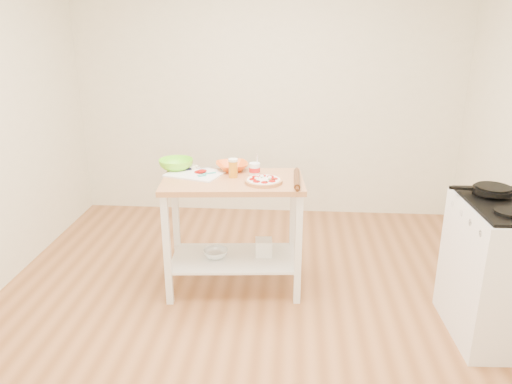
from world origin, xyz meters
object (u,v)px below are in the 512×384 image
Objects in this scene: spatula at (206,174)px; orange_bowl at (232,166)px; skillet at (492,190)px; cutting_board at (195,173)px; green_bowl at (176,164)px; knife at (191,169)px; shelf_glass_bowl at (216,253)px; pizza at (263,181)px; prep_island at (233,212)px; yogurt_tub at (255,169)px; beer_pint at (233,168)px; rolling_pin at (297,179)px; shelf_bin at (264,247)px; gas_stove at (507,270)px.

orange_bowl is (0.18, 0.18, 0.01)m from spatula.
skillet is 0.83× the size of cutting_board.
green_bowl is at bearing 173.32° from skillet.
knife is 0.69m from shelf_glass_bowl.
pizza is at bearing -8.43° from shelf_glass_bowl.
yogurt_tub is (0.15, 0.09, 0.31)m from prep_island.
cutting_board is 3.36× the size of beer_pint.
orange_bowl is 1.28× the size of shelf_glass_bowl.
knife is at bearing -170.34° from orange_bowl.
skillet is at bearing -10.93° from prep_island.
skillet is (1.73, -0.33, 0.33)m from prep_island.
skillet is 1.85m from orange_bowl.
beer_pint is 0.36× the size of rolling_pin.
yogurt_tub is 0.73m from shelf_glass_bowl.
yogurt_tub is at bearing -23.26° from spatula.
rolling_pin reaches higher than prep_island.
orange_bowl reaches higher than shelf_bin.
green_bowl is (-0.26, 0.16, 0.03)m from spatula.
spatula is 0.92× the size of beer_pint.
shelf_glass_bowl is at bearing -74.18° from spatula.
prep_island is 0.37m from orange_bowl.
gas_stove is at bearing -14.36° from pizza.
skillet is 2.08m from cutting_board.
rolling_pin is at bearing 7.37° from pizza.
prep_island is 2.76× the size of skillet.
spatula is 1.01× the size of shelf_bin.
skillet is 1.58× the size of orange_bowl.
prep_island is 7.70× the size of beer_pint.
beer_pint is (0.47, -0.16, 0.03)m from green_bowl.
shelf_glass_bowl is (0.33, -0.22, -0.65)m from green_bowl.
skillet reaches higher than rolling_pin.
shelf_bin is (0.44, 0.00, -0.59)m from spatula.
pizza reaches higher than cutting_board.
shelf_glass_bowl is 1.51× the size of shelf_bin.
rolling_pin is (-1.37, 0.44, 0.45)m from gas_stove.
pizza is at bearing -21.49° from green_bowl.
spatula is 0.51× the size of knife.
beer_pint is (0.30, -0.05, 0.06)m from cutting_board.
beer_pint is at bearing 169.76° from rolling_pin.
prep_island is 6.11× the size of yogurt_tub.
rolling_pin is (0.48, -0.09, -0.05)m from beer_pint.
beer_pint is (-1.73, 0.38, -0.00)m from skillet.
yogurt_tub is at bearing -10.61° from green_bowl.
pizza is at bearing -64.24° from yogurt_tub.
skillet is at bearing -15.19° from yogurt_tub.
pizza is 0.24m from rolling_pin.
beer_pint is (0.03, -0.18, 0.04)m from orange_bowl.
shelf_bin is at bearing 159.24° from rolling_pin.
spatula is at bearing 163.02° from gas_stove.
shelf_glass_bowl is (0.21, -0.19, -0.63)m from knife.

